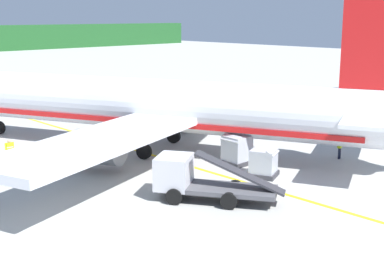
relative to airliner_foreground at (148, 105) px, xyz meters
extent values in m
cylinder|color=silver|center=(-0.24, 0.52, 0.11)|extent=(18.35, 34.35, 3.80)
cube|color=silver|center=(-7.73, -5.08, -0.56)|extent=(16.70, 9.61, 0.50)
cylinder|color=slate|center=(-5.98, -2.31, -1.76)|extent=(3.33, 3.82, 2.20)
cube|color=silver|center=(8.91, 2.48, -0.56)|extent=(16.23, 12.24, 0.50)
cylinder|color=slate|center=(5.67, 2.98, -1.76)|extent=(3.33, 3.82, 2.20)
cube|color=red|center=(6.59, -14.50, 5.26)|extent=(2.15, 4.15, 6.50)
cube|color=silver|center=(6.59, -14.50, 0.51)|extent=(10.79, 7.22, 0.24)
cube|color=red|center=(-0.24, 0.52, -0.94)|extent=(16.69, 30.99, 0.36)
cylinder|color=black|center=(-1.98, -1.92, -2.84)|extent=(0.77, 1.15, 1.10)
cylinder|color=gray|center=(-1.98, -1.92, -2.04)|extent=(0.20, 0.20, 0.50)
cylinder|color=black|center=(2.75, 0.23, -2.84)|extent=(0.77, 1.15, 1.10)
cylinder|color=gray|center=(2.75, 0.23, -2.04)|extent=(0.20, 0.20, 0.50)
cube|color=silver|center=(-5.81, -9.35, -1.89)|extent=(2.82, 2.70, 1.80)
cube|color=#192333|center=(-6.27, -8.64, -1.53)|extent=(1.60, 1.06, 0.94)
cube|color=#4C4C51|center=(-4.05, -12.11, -2.67)|extent=(4.41, 5.19, 0.24)
cube|color=#2D2D33|center=(-3.83, -12.45, -1.69)|extent=(3.39, 4.60, 2.07)
cube|color=#262628|center=(-4.53, -11.35, -2.87)|extent=(4.83, 6.35, 0.16)
cylinder|color=black|center=(-6.58, -10.20, -2.94)|extent=(0.72, 0.91, 0.90)
cylinder|color=black|center=(-4.72, -9.01, -2.94)|extent=(0.72, 0.91, 0.90)
cylinder|color=black|center=(-4.97, -12.70, -2.94)|extent=(0.72, 0.91, 0.90)
cylinder|color=black|center=(-3.12, -11.52, -2.94)|extent=(0.72, 0.91, 0.90)
cube|color=#333338|center=(0.87, -10.32, -3.24)|extent=(2.22, 2.22, 0.30)
cube|color=#B2B7C1|center=(0.87, -10.32, -2.37)|extent=(1.96, 1.96, 1.44)
cube|color=#B2B7C1|center=(1.07, -10.81, -1.80)|extent=(1.64, 1.15, 0.56)
cube|color=#333338|center=(1.79, -7.29, -3.24)|extent=(1.79, 1.79, 0.30)
cube|color=#B2B7C1|center=(1.79, -7.29, -2.25)|extent=(1.59, 1.59, 1.68)
cube|color=#B2B7C1|center=(1.25, -7.29, -1.56)|extent=(0.66, 1.59, 0.57)
cylinder|color=#191E33|center=(8.15, -11.43, -2.99)|extent=(0.14, 0.14, 0.80)
cylinder|color=#191E33|center=(7.97, -11.46, -2.99)|extent=(0.14, 0.14, 0.80)
cube|color=#CCE519|center=(8.06, -11.44, -2.29)|extent=(0.47, 0.30, 0.60)
cube|color=silver|center=(8.06, -11.44, -2.26)|extent=(0.49, 0.31, 0.06)
sphere|color=tan|center=(8.06, -11.44, -1.88)|extent=(0.22, 0.22, 0.22)
cylinder|color=#CCE519|center=(8.33, -11.39, -2.26)|extent=(0.09, 0.09, 0.57)
cylinder|color=#CCE519|center=(7.80, -11.50, -2.26)|extent=(0.09, 0.09, 0.57)
cylinder|color=#191E33|center=(-9.47, 3.42, -2.96)|extent=(0.14, 0.14, 0.86)
cylinder|color=#191E33|center=(-9.29, 3.40, -2.96)|extent=(0.14, 0.14, 0.86)
cube|color=#CCE519|center=(-9.38, 3.41, -2.21)|extent=(0.46, 0.26, 0.64)
cube|color=silver|center=(-9.38, 3.41, -2.18)|extent=(0.47, 0.27, 0.06)
sphere|color=tan|center=(-9.38, 3.41, -1.78)|extent=(0.23, 0.23, 0.23)
cylinder|color=#CCE519|center=(-9.65, 3.43, -2.18)|extent=(0.09, 0.09, 0.61)
cylinder|color=#CCE519|center=(-9.11, 3.38, -2.18)|extent=(0.09, 0.09, 0.61)
cube|color=yellow|center=(-0.90, -4.48, -3.39)|extent=(0.30, 60.00, 0.01)
camera|label=1|loc=(-24.37, -30.11, 6.56)|focal=49.09mm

